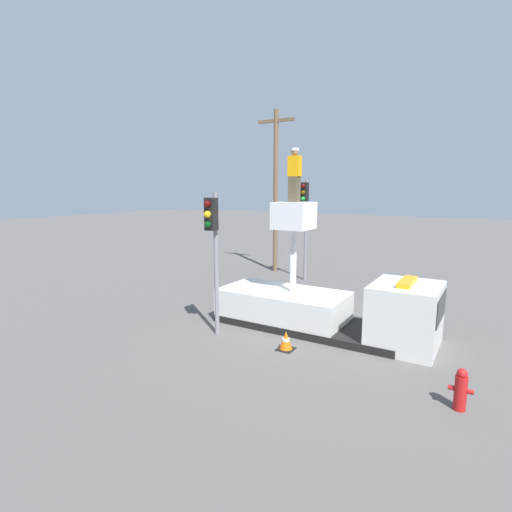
# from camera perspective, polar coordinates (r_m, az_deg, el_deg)

# --- Properties ---
(ground_plane) EXTENTS (120.00, 120.00, 0.00)m
(ground_plane) POSITION_cam_1_polar(r_m,az_deg,el_deg) (13.99, 7.37, -10.10)
(ground_plane) COLOR #565451
(bucket_truck) EXTENTS (7.26, 2.30, 4.26)m
(bucket_truck) POSITION_cam_1_polar(r_m,az_deg,el_deg) (13.52, 9.71, -7.19)
(bucket_truck) COLOR black
(bucket_truck) RESTS_ON ground
(worker) EXTENTS (0.40, 0.26, 1.75)m
(worker) POSITION_cam_1_polar(r_m,az_deg,el_deg) (13.43, 5.52, 11.43)
(worker) COLOR brown
(worker) RESTS_ON bucket_truck
(traffic_light_pole) EXTENTS (0.34, 0.57, 4.58)m
(traffic_light_pole) POSITION_cam_1_polar(r_m,az_deg,el_deg) (12.47, -6.19, 2.88)
(traffic_light_pole) COLOR gray
(traffic_light_pole) RESTS_ON ground
(traffic_light_across) EXTENTS (0.34, 0.57, 5.16)m
(traffic_light_across) POSITION_cam_1_polar(r_m,az_deg,el_deg) (20.41, 7.00, 6.60)
(traffic_light_across) COLOR gray
(traffic_light_across) RESTS_ON ground
(fire_hydrant) EXTENTS (0.50, 0.26, 0.94)m
(fire_hydrant) POSITION_cam_1_polar(r_m,az_deg,el_deg) (9.99, 27.20, -16.63)
(fire_hydrant) COLOR red
(fire_hydrant) RESTS_ON ground
(traffic_cone_rear) EXTENTS (0.47, 0.47, 0.63)m
(traffic_cone_rear) POSITION_cam_1_polar(r_m,az_deg,el_deg) (16.09, -4.33, -6.30)
(traffic_cone_rear) COLOR black
(traffic_cone_rear) RESTS_ON ground
(traffic_cone_curbside) EXTENTS (0.48, 0.48, 0.57)m
(traffic_cone_curbside) POSITION_cam_1_polar(r_m,az_deg,el_deg) (12.04, 4.29, -12.01)
(traffic_cone_curbside) COLOR black
(traffic_cone_curbside) RESTS_ON ground
(utility_pole) EXTENTS (2.20, 0.26, 8.95)m
(utility_pole) POSITION_cam_1_polar(r_m,az_deg,el_deg) (22.64, 2.83, 9.86)
(utility_pole) COLOR brown
(utility_pole) RESTS_ON ground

